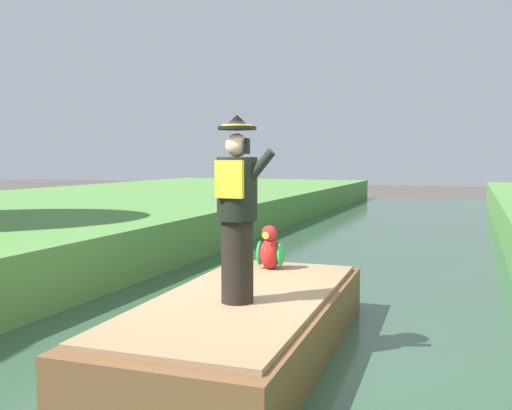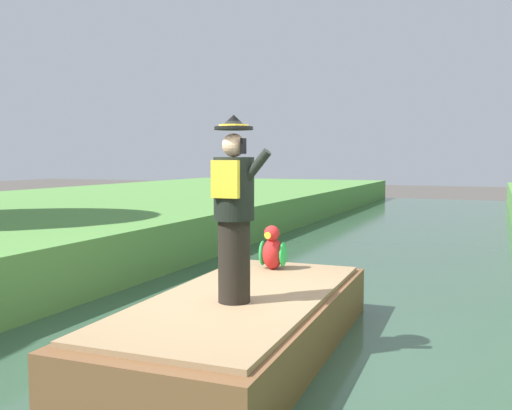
% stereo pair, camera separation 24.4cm
% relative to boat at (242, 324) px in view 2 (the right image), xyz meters
% --- Properties ---
extents(ground_plane, '(80.00, 80.00, 0.00)m').
position_rel_boat_xyz_m(ground_plane, '(0.00, -0.06, -0.40)').
color(ground_plane, '#4C4742').
extents(canal_water, '(5.73, 48.00, 0.10)m').
position_rel_boat_xyz_m(canal_water, '(0.00, -0.06, -0.35)').
color(canal_water, '#33513D').
rests_on(canal_water, ground).
extents(boat, '(1.96, 4.27, 0.61)m').
position_rel_boat_xyz_m(boat, '(0.00, 0.00, 0.00)').
color(boat, brown).
rests_on(boat, canal_water).
extents(person_pirate, '(0.61, 0.42, 1.85)m').
position_rel_boat_xyz_m(person_pirate, '(0.05, -0.30, 1.23)').
color(person_pirate, black).
rests_on(person_pirate, boat).
extents(parrot_plush, '(0.36, 0.34, 0.57)m').
position_rel_boat_xyz_m(parrot_plush, '(-0.21, 1.41, 0.55)').
color(parrot_plush, red).
rests_on(parrot_plush, boat).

